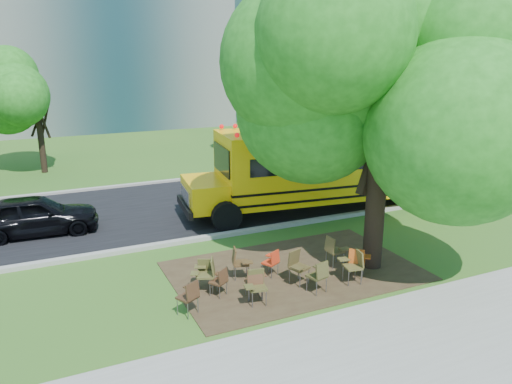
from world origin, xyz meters
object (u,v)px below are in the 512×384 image
chair_8 (208,271)px  chair_6 (354,263)px  chair_4 (319,273)px  chair_12 (334,249)px  chair_9 (203,271)px  chair_5 (297,264)px  school_bus (362,161)px  chair_0 (190,294)px  chair_11 (272,260)px  main_tree (383,88)px  chair_1 (255,280)px  chair_7 (358,260)px  chair_10 (239,261)px  chair_3 (256,284)px  chair_2 (220,279)px  black_car (34,215)px

chair_8 → chair_6: bearing=-85.0°
chair_4 → chair_12: bearing=30.2°
chair_6 → chair_9: chair_6 is taller
chair_5 → chair_6: (1.45, -0.59, 0.00)m
school_bus → chair_0: school_bus is taller
chair_6 → chair_11: 2.27m
main_tree → chair_1: 6.15m
chair_7 → chair_9: size_ratio=1.11×
chair_1 → chair_11: size_ratio=1.10×
chair_0 → chair_10: chair_10 is taller
chair_1 → chair_3: (-0.08, -0.23, 0.01)m
main_tree → chair_6: size_ratio=9.21×
chair_6 → chair_8: 3.99m
chair_0 → chair_2: bearing=1.7°
chair_7 → black_car: size_ratio=0.22×
main_tree → chair_10: (-3.91, 0.85, -4.64)m
school_bus → chair_10: 8.62m
chair_7 → black_car: (-8.08, 7.58, 0.14)m
chair_4 → chair_11: bearing=100.6°
chair_7 → chair_8: 4.19m
chair_10 → black_car: (-5.05, 6.24, 0.15)m
main_tree → chair_4: (-2.33, -0.80, -4.63)m
chair_7 → chair_10: bearing=-163.5°
chair_1 → chair_2: chair_1 is taller
chair_4 → chair_12: chair_12 is taller
black_car → chair_5: bearing=-135.1°
chair_4 → chair_8: (-2.62, 1.31, 0.02)m
chair_2 → chair_0: bearing=177.0°
chair_0 → school_bus: bearing=3.7°
chair_9 → chair_11: (2.02, -0.06, -0.02)m
chair_2 → chair_12: chair_12 is taller
chair_5 → school_bus: bearing=-158.3°
chair_0 → chair_12: 4.80m
chair_4 → chair_10: bearing=120.0°
chair_10 → black_car: black_car is taller
chair_2 → chair_4: bearing=-53.8°
chair_10 → chair_0: bearing=-38.3°
chair_1 → chair_10: (0.08, 1.25, 0.02)m
chair_8 → chair_9: size_ratio=1.14×
chair_11 → chair_6: bearing=-64.0°
chair_6 → chair_11: size_ratio=1.20×
chair_6 → chair_12: bearing=5.7°
chair_2 → chair_4: 2.59m
chair_9 → chair_12: 3.97m
chair_5 → chair_9: bearing=-38.1°
chair_7 → chair_11: chair_7 is taller
chair_1 → chair_2: bearing=157.2°
chair_9 → black_car: size_ratio=0.20×
chair_7 → chair_6: bearing=-104.1°
chair_8 → black_car: size_ratio=0.23×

